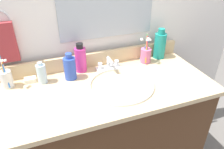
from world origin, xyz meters
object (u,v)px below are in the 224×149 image
Objects in this scene: bottle_gel_clear at (42,73)px; cup_pink at (146,55)px; cup_white_ceramic at (6,78)px; bottle_shampoo_blue at (70,68)px; bottle_soap_pink at (81,59)px; soap_bar at (30,80)px; bottle_mouthwash_teal at (160,45)px; faucet at (109,65)px; hand_towel at (6,43)px.

cup_pink reaches higher than bottle_gel_clear.
bottle_shampoo_blue is at bearing -5.53° from cup_white_ceramic.
bottle_shampoo_blue is 0.51m from cup_pink.
bottle_gel_clear is 0.24m from bottle_soap_pink.
cup_white_ceramic is at bearing -174.37° from soap_bar.
cup_white_ceramic reaches higher than bottle_shampoo_blue.
bottle_soap_pink is 0.96× the size of cup_white_ceramic.
faucet is at bearing -174.52° from bottle_mouthwash_teal.
bottle_soap_pink is at bearing 175.31° from cup_pink.
hand_towel is 0.37m from bottle_shampoo_blue.
cup_pink is 0.84m from cup_white_ceramic.
hand_towel reaches higher than soap_bar.
cup_pink is (0.26, 0.00, 0.03)m from faucet.
faucet is 0.88× the size of bottle_soap_pink.
bottle_soap_pink reaches higher than bottle_gel_clear.
hand_towel is at bearing 135.81° from soap_bar.
hand_towel reaches higher than bottle_shampoo_blue.
cup_pink reaches higher than cup_white_ceramic.
hand_towel is 1.15× the size of cup_pink.
cup_pink is at bearing -1.10° from soap_bar.
bottle_soap_pink reaches higher than bottle_shampoo_blue.
hand_towel reaches higher than bottle_mouthwash_teal.
cup_white_ceramic is (-0.18, 0.02, -0.00)m from bottle_gel_clear.
cup_pink is at bearing -6.72° from hand_towel.
faucet is 0.83× the size of cup_pink.
bottle_gel_clear is (-0.40, -0.01, 0.03)m from faucet.
hand_towel reaches higher than cup_white_ceramic.
hand_towel reaches higher than cup_pink.
cup_pink is (-0.12, -0.03, -0.04)m from bottle_mouthwash_teal.
cup_white_ceramic is at bearing 179.82° from cup_pink.
bottle_mouthwash_teal is at bearing 1.79° from cup_white_ceramic.
hand_towel is at bearing 169.82° from faucet.
faucet is 0.78× the size of bottle_mouthwash_teal.
cup_white_ceramic is (-0.34, 0.03, -0.02)m from bottle_shampoo_blue.
bottle_soap_pink is (0.08, 0.07, 0.01)m from bottle_shampoo_blue.
bottle_gel_clear is at bearing -36.76° from hand_towel.
bottle_mouthwash_teal is 1.07× the size of cup_pink.
soap_bar is at bearing -178.73° from bottle_mouthwash_teal.
faucet is at bearing 1.99° from bottle_gel_clear.
soap_bar is (-0.73, 0.01, -0.04)m from cup_pink.
cup_white_ceramic is 0.12m from soap_bar.
cup_white_ceramic reaches higher than soap_bar.
bottle_soap_pink is (0.24, 0.05, 0.02)m from bottle_gel_clear.
cup_white_ceramic is (-0.58, 0.01, 0.03)m from faucet.
hand_towel reaches higher than bottle_soap_pink.
faucet is 0.26m from cup_pink.
bottle_mouthwash_teal reaches higher than bottle_shampoo_blue.
cup_white_ceramic is (-0.42, -0.03, -0.03)m from bottle_soap_pink.
bottle_soap_pink is (0.39, -0.06, -0.14)m from hand_towel.
hand_towel reaches higher than bottle_gel_clear.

